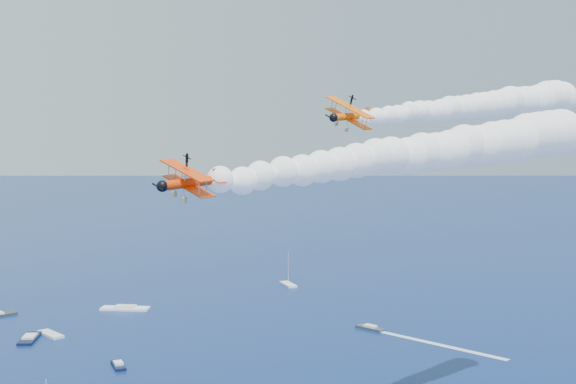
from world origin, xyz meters
TOP-DOWN VIEW (x-y plane):
  - biplane_lead at (24.98, 19.63)m, footprint 8.99×10.94m
  - biplane_trail at (-12.86, -2.95)m, footprint 7.39×8.66m
  - smoke_trail_lead at (56.38, 23.21)m, footprint 64.50×20.14m
  - smoke_trail_trail at (18.71, -1.48)m, footprint 64.09×12.21m

SIDE VIEW (x-z plane):
  - biplane_trail at x=-12.86m, z-range 47.46..54.06m
  - smoke_trail_trail at x=18.71m, z-range 47.46..58.90m
  - biplane_lead at x=24.98m, z-range 53.52..62.28m
  - smoke_trail_lead at x=56.38m, z-range 54.60..66.03m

